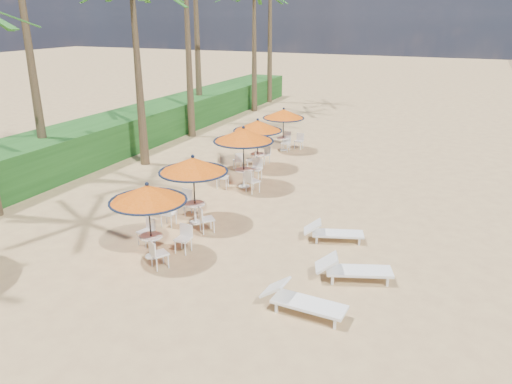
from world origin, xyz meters
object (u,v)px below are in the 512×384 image
at_px(station_3, 257,132).
at_px(lounger_near, 301,300).
at_px(station_0, 150,203).
at_px(station_4, 285,119).
at_px(lounger_mid, 351,269).
at_px(lounger_far, 332,232).
at_px(station_2, 244,143).
at_px(station_1, 192,174).

distance_m(station_3, lounger_near, 12.29).
xyz_separation_m(station_0, station_4, (-0.79, 13.28, -0.06)).
distance_m(station_3, station_4, 3.65).
height_order(station_0, lounger_mid, station_0).
height_order(station_4, lounger_near, station_4).
bearing_deg(lounger_far, station_2, 123.92).
height_order(station_4, lounger_far, station_4).
relative_size(station_1, lounger_mid, 1.13).
bearing_deg(station_3, station_1, -84.96).
xyz_separation_m(station_0, lounger_far, (4.61, 3.18, -1.42)).
xyz_separation_m(station_0, lounger_mid, (5.77, 0.95, -1.38)).
xyz_separation_m(station_1, station_2, (-0.03, 4.21, 0.11)).
distance_m(station_0, station_2, 6.93).
bearing_deg(lounger_mid, station_4, 97.98).
xyz_separation_m(station_2, lounger_mid, (6.00, -5.98, -1.56)).
height_order(station_3, lounger_far, station_3).
bearing_deg(station_3, station_2, -77.82).
xyz_separation_m(station_4, lounger_far, (5.39, -10.10, -1.36)).
bearing_deg(station_3, lounger_far, -49.97).
relative_size(station_0, station_3, 0.99).
relative_size(station_0, lounger_mid, 1.09).
relative_size(station_4, lounger_near, 1.07).
relative_size(station_2, station_4, 1.14).
xyz_separation_m(station_3, lounger_far, (5.42, -6.45, -1.43)).
relative_size(station_2, lounger_far, 1.32).
bearing_deg(station_2, lounger_near, -56.87).
bearing_deg(station_1, lounger_mid, -16.56).
bearing_deg(station_3, lounger_near, -61.51).
relative_size(station_3, lounger_mid, 1.09).
height_order(station_0, station_2, station_2).
relative_size(station_3, station_4, 1.04).
xyz_separation_m(station_1, lounger_far, (4.81, 0.46, -1.48)).
bearing_deg(station_0, lounger_far, 34.60).
bearing_deg(lounger_far, station_3, 111.73).
relative_size(station_3, lounger_near, 1.11).
bearing_deg(lounger_near, station_1, 147.00).
height_order(station_2, lounger_far, station_2).
relative_size(station_1, station_3, 1.03).
relative_size(station_1, lounger_far, 1.24).
bearing_deg(lounger_far, station_4, 99.81).
height_order(station_0, station_3, station_3).
height_order(station_1, lounger_near, station_1).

